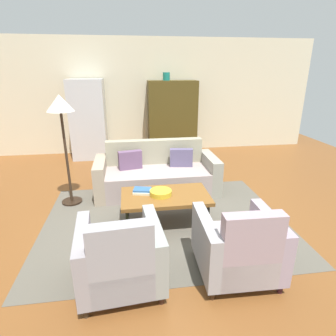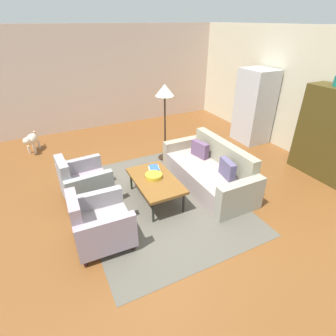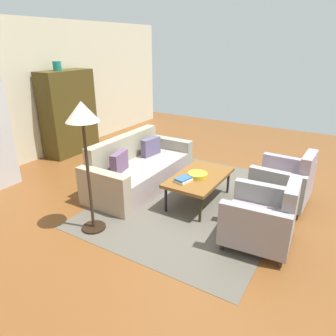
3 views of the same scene
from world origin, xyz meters
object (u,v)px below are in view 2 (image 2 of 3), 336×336
armchair_left (82,184)px  refrigerator (254,107)px  couch (211,172)px  floor_lamp (165,97)px  dog (31,140)px  fruit_bowl (154,176)px  book_stack (154,169)px  coffee_table (155,181)px  cabinet (330,134)px  armchair_right (98,225)px

armchair_left → refrigerator: size_ratio=0.48×
couch → refrigerator: size_ratio=1.14×
floor_lamp → dog: (-1.77, -2.79, -1.13)m
fruit_bowl → book_stack: (-0.24, 0.12, -0.01)m
floor_lamp → armchair_left: bearing=-67.8°
armchair_left → floor_lamp: floor_lamp is taller
coffee_table → cabinet: cabinet is taller
book_stack → dog: book_stack is taller
fruit_bowl → dog: (-3.13, -1.91, -0.17)m
couch → book_stack: (-0.31, -1.07, 0.19)m
armchair_right → book_stack: 1.58m
coffee_table → refrigerator: bearing=112.0°
couch → dog: size_ratio=3.11×
armchair_right → cabinet: size_ratio=0.49×
coffee_table → armchair_right: size_ratio=1.36×
armchair_right → floor_lamp: 3.08m
armchair_left → armchair_right: 1.19m
fruit_bowl → coffee_table: bearing=0.0°
cabinet → couch: bearing=-105.8°
refrigerator → coffee_table: bearing=-68.0°
cabinet → dog: bearing=-125.4°
armchair_left → floor_lamp: (-0.83, 2.04, 1.10)m
armchair_left → fruit_bowl: size_ratio=2.95×
couch → book_stack: 1.13m
cabinet → dog: (-3.86, -5.43, -0.59)m
fruit_bowl → floor_lamp: floor_lamp is taller
coffee_table → armchair_right: 1.31m
floor_lamp → armchair_right: bearing=-45.3°
couch → book_stack: couch is taller
couch → coffee_table: bearing=89.7°
book_stack → refrigerator: refrigerator is taller
armchair_right → cabinet: cabinet is taller
armchair_left → cabinet: cabinet is taller
couch → fruit_bowl: couch is taller
coffee_table → cabinet: (0.66, 3.52, 0.49)m
armchair_left → cabinet: size_ratio=0.49×
couch → armchair_right: size_ratio=2.39×
fruit_bowl → floor_lamp: size_ratio=0.17×
coffee_table → armchair_right: armchair_right is taller
armchair_right → dog: (-3.80, -0.75, -0.03)m
couch → dog: bearing=43.8°
floor_lamp → coffee_table: bearing=-31.6°
couch → floor_lamp: bearing=11.9°
armchair_left → book_stack: size_ratio=3.20×
coffee_table → fruit_bowl: fruit_bowl is taller
armchair_right → book_stack: (-0.91, 1.28, 0.13)m
cabinet → floor_lamp: bearing=-128.3°
coffee_table → armchair_left: bearing=-117.0°
dog → coffee_table: bearing=52.0°
couch → coffee_table: size_ratio=1.75×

